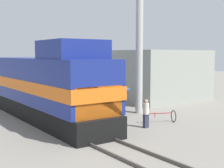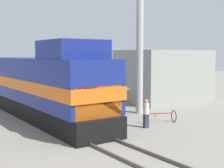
{
  "view_description": "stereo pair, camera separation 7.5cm",
  "coord_description": "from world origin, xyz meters",
  "views": [
    {
      "loc": [
        -7.98,
        -16.84,
        4.25
      ],
      "look_at": [
        1.2,
        -3.7,
        2.72
      ],
      "focal_mm": 50.0,
      "sensor_mm": 36.0,
      "label": 1
    },
    {
      "loc": [
        -7.92,
        -16.88,
        4.25
      ],
      "look_at": [
        1.2,
        -3.7,
        2.72
      ],
      "focal_mm": 50.0,
      "sensor_mm": 36.0,
      "label": 2
    }
  ],
  "objects": [
    {
      "name": "rail_far",
      "position": [
        0.72,
        0.0,
        0.07
      ],
      "size": [
        0.08,
        29.19,
        0.15
      ],
      "primitive_type": "cube",
      "color": "#4C4742",
      "rests_on": "ground_plane"
    },
    {
      "name": "rail_near",
      "position": [
        -0.72,
        0.0,
        0.07
      ],
      "size": [
        0.08,
        29.19,
        0.15
      ],
      "primitive_type": "cube",
      "color": "#4C4742",
      "rests_on": "ground_plane"
    },
    {
      "name": "billboard_sign",
      "position": [
        4.17,
        5.51,
        3.06
      ],
      "size": [
        1.72,
        0.12,
        4.15
      ],
      "color": "#595959",
      "rests_on": "ground_plane"
    },
    {
      "name": "shrub_cluster",
      "position": [
        5.63,
        1.73,
        0.47
      ],
      "size": [
        0.94,
        0.94,
        0.94
      ],
      "primitive_type": "sphere",
      "color": "#388C38",
      "rests_on": "ground_plane"
    },
    {
      "name": "vendor_umbrella",
      "position": [
        4.74,
        1.17,
        2.07
      ],
      "size": [
        2.37,
        2.37,
        2.34
      ],
      "color": "#4C4C4C",
      "rests_on": "ground_plane"
    },
    {
      "name": "building_block_distant",
      "position": [
        12.23,
        3.86,
        2.31
      ],
      "size": [
        7.85,
        5.24,
        4.62
      ],
      "primitive_type": "cube",
      "color": "#999E93",
      "rests_on": "ground_plane"
    },
    {
      "name": "utility_pole",
      "position": [
        6.44,
        0.4,
        5.94
      ],
      "size": [
        1.8,
        0.51,
        11.81
      ],
      "color": "#B2B2AD",
      "rests_on": "ground_plane"
    },
    {
      "name": "bicycle",
      "position": [
        5.41,
        -2.86,
        0.38
      ],
      "size": [
        2.05,
        1.4,
        0.75
      ],
      "rotation": [
        0.0,
        0.0,
        -1.95
      ],
      "color": "black",
      "rests_on": "ground_plane"
    },
    {
      "name": "ground_plane",
      "position": [
        0.0,
        0.0,
        0.0
      ],
      "size": [
        120.0,
        120.0,
        0.0
      ],
      "primitive_type": "plane",
      "color": "gray"
    },
    {
      "name": "locomotive",
      "position": [
        0.0,
        2.54,
        2.16
      ],
      "size": [
        3.15,
        15.36,
        5.01
      ],
      "color": "black",
      "rests_on": "ground_plane"
    },
    {
      "name": "person_bystander",
      "position": [
        3.83,
        -3.38,
        0.9
      ],
      "size": [
        0.34,
        0.34,
        1.67
      ],
      "color": "#2D3347",
      "rests_on": "ground_plane"
    }
  ]
}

